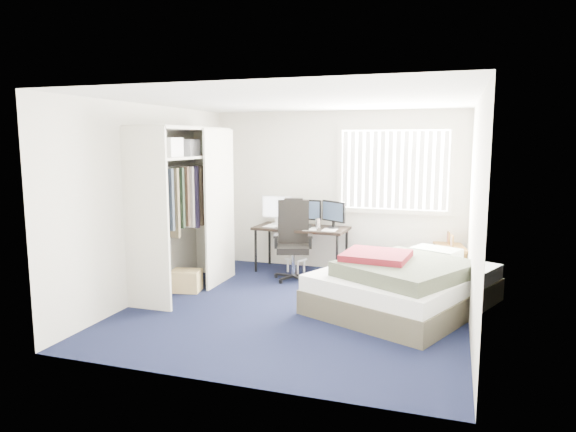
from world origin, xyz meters
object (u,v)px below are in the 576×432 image
at_px(office_chair, 293,248).
at_px(nightstand, 449,250).
at_px(bed, 404,284).
at_px(desk, 302,224).

xyz_separation_m(office_chair, nightstand, (2.21, 0.54, 0.01)).
relative_size(office_chair, bed, 0.45).
bearing_deg(office_chair, desk, 89.69).
distance_m(desk, office_chair, 0.53).
xyz_separation_m(nightstand, bed, (-0.50, -1.43, -0.17)).
bearing_deg(desk, bed, -38.04).
bearing_deg(office_chair, bed, -27.40).
bearing_deg(nightstand, office_chair, -166.23).
bearing_deg(desk, office_chair, -90.31).
relative_size(desk, nightstand, 1.76).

